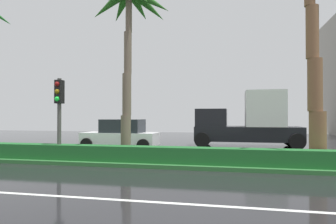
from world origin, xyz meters
TOP-DOWN VIEW (x-y plane):
  - ground_plane at (0.00, 9.00)m, footprint 90.00×42.00m
  - near_lane_divider_stripe at (0.00, 2.00)m, footprint 81.00×0.14m
  - median_strip at (0.00, 8.00)m, footprint 85.50×4.00m
  - median_hedge at (0.00, 6.60)m, footprint 76.50×0.70m
  - palm_tree_mid_left at (-3.37, 7.76)m, footprint 3.82×3.90m
  - traffic_signal_median_left at (-5.94, 6.58)m, footprint 0.28×0.43m
  - car_in_traffic_leading at (-5.30, 11.91)m, footprint 4.30×2.02m
  - box_truck_lead at (1.96, 14.90)m, footprint 6.40×2.64m

SIDE VIEW (x-z plane):
  - ground_plane at x=0.00m, z-range -0.10..0.00m
  - near_lane_divider_stripe at x=0.00m, z-range 0.00..0.01m
  - median_strip at x=0.00m, z-range 0.00..0.15m
  - median_hedge at x=0.00m, z-range 0.15..0.75m
  - car_in_traffic_leading at x=-5.30m, z-range -0.03..1.69m
  - box_truck_lead at x=1.96m, z-range -0.18..3.28m
  - traffic_signal_median_left at x=-5.94m, z-range 0.77..4.08m
  - palm_tree_mid_left at x=-3.37m, z-range 2.60..10.31m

